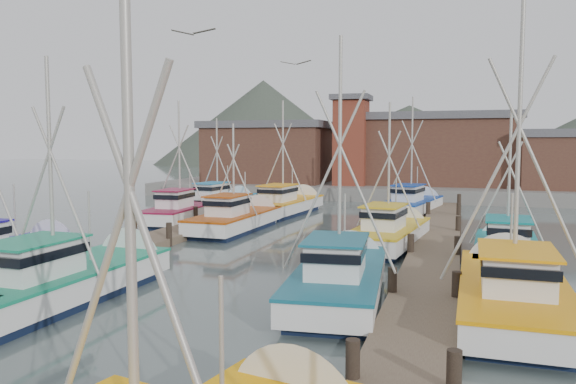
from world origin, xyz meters
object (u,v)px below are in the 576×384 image
(lookout_tower, at_px, (351,140))
(boat_4, at_px, (71,279))
(boat_12, at_px, (287,205))
(boat_8, at_px, (239,219))

(lookout_tower, height_order, boat_4, lookout_tower)
(boat_4, height_order, boat_12, boat_12)
(boat_12, bearing_deg, boat_8, -87.47)
(lookout_tower, relative_size, boat_12, 0.87)
(lookout_tower, height_order, boat_8, lookout_tower)
(boat_8, bearing_deg, boat_4, -86.97)
(lookout_tower, distance_m, boat_8, 22.78)
(lookout_tower, xyz_separation_m, boat_4, (-2.38, -37.58, -4.87))
(boat_4, xyz_separation_m, boat_12, (0.21, 23.87, 0.00))
(lookout_tower, distance_m, boat_4, 37.97)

